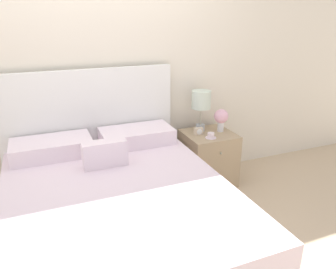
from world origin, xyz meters
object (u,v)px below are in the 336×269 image
Objects in this scene: bed at (116,212)px; alarm_clock at (198,131)px; flower_vase at (221,118)px; teacup at (211,136)px; nightstand at (208,158)px; table_lamp at (201,102)px.

bed is 22.47× the size of alarm_clock.
teacup is (-0.19, -0.14, -0.12)m from flower_vase.
teacup is (1.08, 0.53, 0.27)m from bed.
table_lamp is at bearing 114.92° from nightstand.
nightstand is 5.11× the size of teacup.
bed is at bearing -154.02° from teacup.
nightstand is 0.45m from flower_vase.
table_lamp is at bearing 34.82° from bed.
bed is at bearing -150.12° from nightstand.
table_lamp is 4.80× the size of alarm_clock.
alarm_clock reaches higher than nightstand.
alarm_clock is (-0.07, -0.10, -0.27)m from table_lamp.
alarm_clock is at bearing -179.09° from flower_vase.
nightstand is 0.33m from teacup.
alarm_clock is (1.02, 0.66, 0.28)m from bed.
flower_vase reaches higher than alarm_clock.
table_lamp reaches higher than alarm_clock.
alarm_clock is (-0.07, 0.13, 0.01)m from teacup.
bed is 1.31m from nightstand.
alarm_clock is at bearing 32.98° from bed.
table_lamp reaches higher than flower_vase.
table_lamp reaches higher than teacup.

